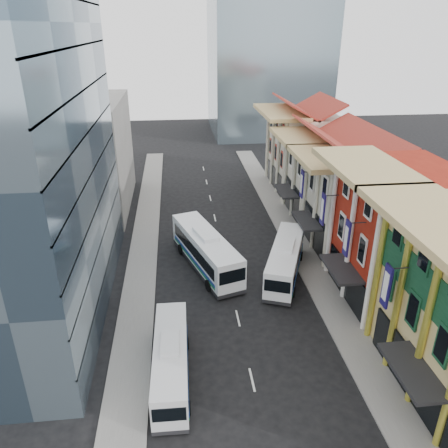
{
  "coord_description": "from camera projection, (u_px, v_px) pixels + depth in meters",
  "views": [
    {
      "loc": [
        -4.48,
        -14.58,
        22.34
      ],
      "look_at": [
        -0.41,
        21.75,
        5.62
      ],
      "focal_mm": 35.0,
      "sensor_mm": 36.0,
      "label": 1
    }
  ],
  "objects": [
    {
      "name": "sidewalk_right",
      "position": [
        312.0,
        269.0,
        43.63
      ],
      "size": [
        3.0,
        90.0,
        0.15
      ],
      "primitive_type": "cube",
      "color": "slate",
      "rests_on": "ground"
    },
    {
      "name": "sidewalk_left",
      "position": [
        140.0,
        279.0,
        41.91
      ],
      "size": [
        3.0,
        90.0,
        0.15
      ],
      "primitive_type": "cube",
      "color": "slate",
      "rests_on": "ground"
    },
    {
      "name": "shophouse_red",
      "position": [
        398.0,
        235.0,
        37.2
      ],
      "size": [
        8.0,
        10.0,
        12.0
      ],
      "primitive_type": "cube",
      "color": "maroon",
      "rests_on": "ground"
    },
    {
      "name": "shophouse_cream_near",
      "position": [
        354.0,
        205.0,
        46.21
      ],
      "size": [
        8.0,
        9.0,
        10.0
      ],
      "primitive_type": "cube",
      "color": "beige",
      "rests_on": "ground"
    },
    {
      "name": "shophouse_cream_mid",
      "position": [
        327.0,
        178.0,
        54.34
      ],
      "size": [
        8.0,
        9.0,
        10.0
      ],
      "primitive_type": "cube",
      "color": "beige",
      "rests_on": "ground"
    },
    {
      "name": "shophouse_cream_far",
      "position": [
        304.0,
        152.0,
        63.62
      ],
      "size": [
        8.0,
        12.0,
        11.0
      ],
      "primitive_type": "cube",
      "color": "beige",
      "rests_on": "ground"
    },
    {
      "name": "office_tower",
      "position": [
        5.0,
        134.0,
        32.13
      ],
      "size": [
        12.0,
        26.0,
        30.0
      ],
      "primitive_type": "cube",
      "color": "#43586A",
      "rests_on": "ground"
    },
    {
      "name": "office_block_far",
      "position": [
        87.0,
        155.0,
        56.35
      ],
      "size": [
        10.0,
        18.0,
        14.0
      ],
      "primitive_type": "cube",
      "color": "gray",
      "rests_on": "ground"
    },
    {
      "name": "bus_left_near",
      "position": [
        171.0,
        360.0,
        29.7
      ],
      "size": [
        2.49,
        9.89,
        3.16
      ],
      "primitive_type": null,
      "rotation": [
        0.0,
        0.0,
        -0.02
      ],
      "color": "silver",
      "rests_on": "ground"
    },
    {
      "name": "bus_left_far",
      "position": [
        206.0,
        250.0,
        43.31
      ],
      "size": [
        6.58,
        12.73,
        3.99
      ],
      "primitive_type": null,
      "rotation": [
        0.0,
        0.0,
        0.31
      ],
      "color": "white",
      "rests_on": "ground"
    },
    {
      "name": "bus_right",
      "position": [
        285.0,
        259.0,
        42.03
      ],
      "size": [
        6.4,
        11.29,
        3.56
      ],
      "primitive_type": null,
      "rotation": [
        0.0,
        0.0,
        -0.37
      ],
      "color": "white",
      "rests_on": "ground"
    }
  ]
}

